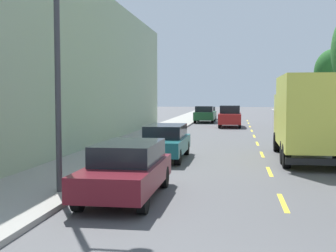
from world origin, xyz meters
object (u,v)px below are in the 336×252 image
parked_sedan_sky (322,127)px  moving_red_sedan (230,116)px  street_tree_farthest (333,72)px  delivery_box_truck (307,114)px  street_lamp (62,47)px  parked_hatchback_champagne (208,113)px  parked_wagon_teal (165,141)px  parked_pickup_forest (205,115)px  parked_wagon_burgundy (127,168)px

parked_sedan_sky → moving_red_sedan: 12.20m
street_tree_farthest → delivery_box_truck: size_ratio=0.84×
street_lamp → parked_hatchback_champagne: (1.46, 42.08, -3.39)m
parked_sedan_sky → parked_wagon_teal: bearing=-128.6°
parked_sedan_sky → parked_hatchback_champagne: size_ratio=1.13×
street_tree_farthest → parked_sedan_sky: (-2.14, -7.69, -3.93)m
delivery_box_truck → parked_hatchback_champagne: (-6.28, 33.74, -1.26)m
moving_red_sedan → parked_hatchback_champagne: bearing=101.9°
parked_wagon_teal → moving_red_sedan: moving_red_sedan is taller
street_tree_farthest → street_lamp: (-12.35, -26.40, -0.54)m
street_lamp → street_tree_farthest: bearing=64.9°
street_tree_farthest → parked_pickup_forest: bearing=139.1°
delivery_box_truck → parked_wagon_teal: (-6.15, -0.41, -1.21)m
parked_hatchback_champagne → street_tree_farthest: bearing=-55.2°
parked_wagon_burgundy → parked_hatchback_champagne: same height
parked_sedan_sky → moving_red_sedan: (-6.06, 10.58, 0.24)m
parked_pickup_forest → parked_wagon_burgundy: parked_pickup_forest is taller
parked_sedan_sky → parked_wagon_burgundy: parked_wagon_burgundy is taller
street_lamp → parked_hatchback_champagne: size_ratio=1.73×
delivery_box_truck → parked_hatchback_champagne: bearing=100.5°
street_lamp → moving_red_sedan: bearing=81.9°
parked_sedan_sky → parked_pickup_forest: bearing=117.0°
parked_pickup_forest → parked_sedan_sky: (8.73, -17.10, -0.08)m
parked_wagon_teal → parked_hatchback_champagne: size_ratio=1.17×
street_tree_farthest → moving_red_sedan: bearing=160.6°
delivery_box_truck → parked_wagon_burgundy: (-6.00, -8.17, -1.21)m
parked_pickup_forest → parked_hatchback_champagne: 6.27m
parked_wagon_teal → parked_sedan_sky: parked_wagon_teal is taller
parked_hatchback_champagne → moving_red_sedan: bearing=-78.1°
parked_wagon_burgundy → moving_red_sedan: 29.23m
parked_hatchback_champagne → parked_wagon_burgundy: bearing=-89.6°
delivery_box_truck → parked_sedan_sky: (2.46, 10.37, -1.27)m
parked_sedan_sky → street_lamp: bearing=-118.6°
street_lamp → parked_wagon_teal: size_ratio=1.47×
parked_pickup_forest → parked_sedan_sky: size_ratio=1.17×
street_tree_farthest → parked_sedan_sky: bearing=-105.6°
moving_red_sedan → street_lamp: bearing=-98.1°
street_lamp → parked_wagon_teal: 8.75m
parked_wagon_teal → street_tree_farthest: bearing=59.8°
parked_pickup_forest → parked_sedan_sky: bearing=-63.0°
parked_wagon_teal → parked_wagon_burgundy: (0.15, -7.76, 0.00)m
delivery_box_truck → parked_pickup_forest: size_ratio=1.43×
street_lamp → parked_sedan_sky: size_ratio=1.53×
street_lamp → parked_wagon_burgundy: size_ratio=1.47×
parked_wagon_teal → parked_wagon_burgundy: same height
street_lamp → parked_hatchback_champagne: bearing=88.0°
parked_wagon_burgundy → parked_pickup_forest: bearing=90.4°
moving_red_sedan → parked_pickup_forest: bearing=112.2°
parked_wagon_teal → moving_red_sedan: (2.55, 21.36, 0.18)m
parked_sedan_sky → parked_wagon_burgundy: bearing=-114.5°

